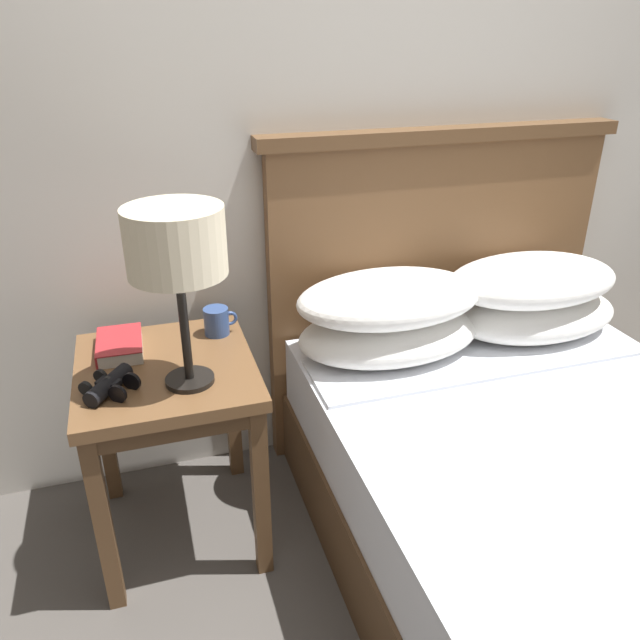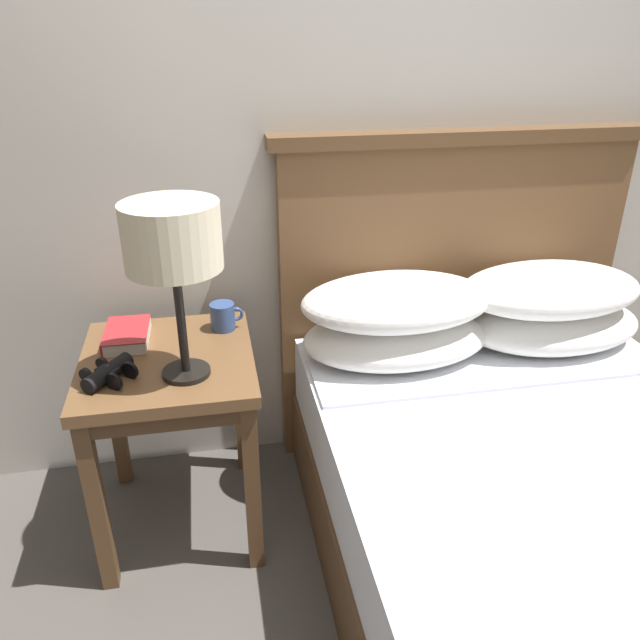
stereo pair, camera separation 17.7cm
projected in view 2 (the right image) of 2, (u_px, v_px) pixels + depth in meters
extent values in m
plane|color=#514C47|center=(416.00, 636.00, 1.65)|extent=(20.00, 20.00, 0.00)
cube|color=beige|center=(347.00, 83.00, 1.92)|extent=(8.00, 0.06, 2.60)
cube|color=brown|center=(167.00, 362.00, 1.80)|extent=(0.49, 0.53, 0.04)
cube|color=brown|center=(169.00, 375.00, 1.82)|extent=(0.46, 0.50, 0.05)
cube|color=brown|center=(97.00, 508.00, 1.69)|extent=(0.04, 0.04, 0.57)
cube|color=brown|center=(252.00, 488.00, 1.76)|extent=(0.04, 0.04, 0.57)
cube|color=brown|center=(115.00, 412.00, 2.10)|extent=(0.04, 0.04, 0.57)
cube|color=brown|center=(240.00, 399.00, 2.17)|extent=(0.04, 0.04, 0.57)
cube|color=#4E3520|center=(562.00, 591.00, 1.62)|extent=(1.16, 1.75, 0.27)
cube|color=silver|center=(579.00, 520.00, 1.52)|extent=(1.13, 1.71, 0.23)
cube|color=white|center=(488.00, 366.00, 1.96)|extent=(1.11, 0.28, 0.01)
cube|color=brown|center=(448.00, 303.00, 2.24)|extent=(1.21, 0.06, 1.12)
cube|color=brown|center=(465.00, 137.00, 1.99)|extent=(1.27, 0.10, 0.04)
ellipsoid|color=white|center=(396.00, 338.00, 1.98)|extent=(0.60, 0.36, 0.15)
ellipsoid|color=white|center=(550.00, 324.00, 2.07)|extent=(0.60, 0.36, 0.15)
ellipsoid|color=white|center=(397.00, 301.00, 1.92)|extent=(0.60, 0.36, 0.15)
ellipsoid|color=white|center=(550.00, 289.00, 2.01)|extent=(0.60, 0.36, 0.15)
cylinder|color=black|center=(186.00, 372.00, 1.70)|extent=(0.13, 0.13, 0.01)
cylinder|color=black|center=(181.00, 321.00, 1.63)|extent=(0.02, 0.02, 0.29)
cylinder|color=beige|center=(172.00, 236.00, 1.53)|extent=(0.24, 0.24, 0.17)
cube|color=silver|center=(127.00, 335.00, 1.87)|extent=(0.13, 0.20, 0.04)
cube|color=#B2282D|center=(127.00, 330.00, 1.86)|extent=(0.13, 0.20, 0.00)
cube|color=#B2282D|center=(106.00, 337.00, 1.86)|extent=(0.01, 0.20, 0.04)
cylinder|color=black|center=(100.00, 378.00, 1.64)|extent=(0.09, 0.10, 0.04)
cylinder|color=black|center=(114.00, 382.00, 1.62)|extent=(0.05, 0.04, 0.05)
cylinder|color=black|center=(85.00, 375.00, 1.65)|extent=(0.04, 0.03, 0.04)
cylinder|color=black|center=(116.00, 367.00, 1.69)|extent=(0.09, 0.10, 0.04)
cylinder|color=black|center=(130.00, 371.00, 1.67)|extent=(0.05, 0.04, 0.05)
cylinder|color=black|center=(102.00, 364.00, 1.71)|extent=(0.04, 0.03, 0.04)
cube|color=black|center=(107.00, 370.00, 1.66)|extent=(0.07, 0.06, 0.01)
cylinder|color=black|center=(107.00, 369.00, 1.66)|extent=(0.02, 0.02, 0.02)
cylinder|color=#334C84|center=(223.00, 316.00, 1.93)|extent=(0.08, 0.08, 0.08)
torus|color=#334C84|center=(236.00, 314.00, 1.94)|extent=(0.05, 0.01, 0.05)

